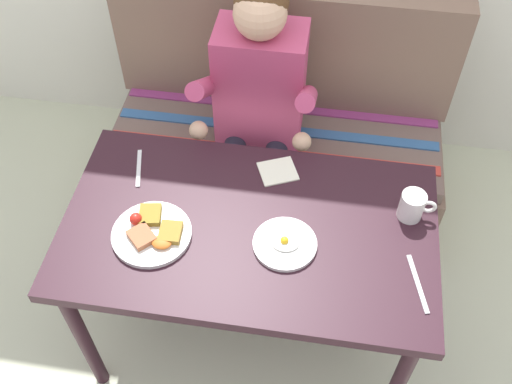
% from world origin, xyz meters
% --- Properties ---
extents(ground_plane, '(8.00, 8.00, 0.00)m').
position_xyz_m(ground_plane, '(0.00, 0.00, 0.00)').
color(ground_plane, beige).
extents(table, '(1.20, 0.70, 0.73)m').
position_xyz_m(table, '(0.00, 0.00, 0.65)').
color(table, black).
rests_on(table, ground).
extents(couch, '(1.44, 0.56, 1.00)m').
position_xyz_m(couch, '(0.00, 0.76, 0.33)').
color(couch, '#795E4E').
rests_on(couch, ground).
extents(person, '(0.45, 0.61, 1.21)m').
position_xyz_m(person, '(-0.06, 0.59, 0.74)').
color(person, '#BC426B').
rests_on(person, ground).
extents(plate_breakfast, '(0.25, 0.25, 0.05)m').
position_xyz_m(plate_breakfast, '(-0.29, -0.08, 0.74)').
color(plate_breakfast, white).
rests_on(plate_breakfast, table).
extents(plate_eggs, '(0.20, 0.20, 0.04)m').
position_xyz_m(plate_eggs, '(0.12, -0.06, 0.74)').
color(plate_eggs, white).
rests_on(plate_eggs, table).
extents(coffee_mug, '(0.12, 0.08, 0.10)m').
position_xyz_m(coffee_mug, '(0.51, 0.12, 0.78)').
color(coffee_mug, white).
rests_on(coffee_mug, table).
extents(napkin, '(0.16, 0.15, 0.01)m').
position_xyz_m(napkin, '(0.06, 0.24, 0.73)').
color(napkin, silver).
rests_on(napkin, table).
extents(fork, '(0.05, 0.17, 0.00)m').
position_xyz_m(fork, '(-0.42, 0.18, 0.73)').
color(fork, silver).
rests_on(fork, table).
extents(knife, '(0.06, 0.20, 0.00)m').
position_xyz_m(knife, '(0.53, -0.13, 0.73)').
color(knife, silver).
rests_on(knife, table).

